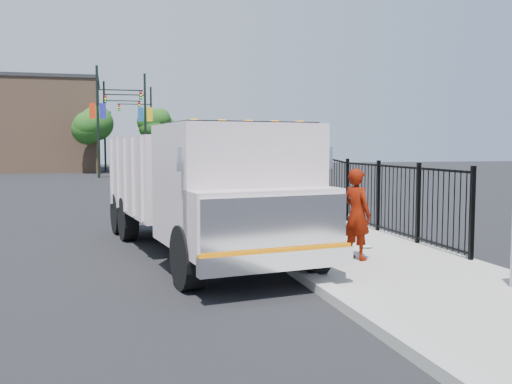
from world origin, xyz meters
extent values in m
plane|color=black|center=(0.00, 0.00, 0.00)|extent=(120.00, 120.00, 0.00)
cube|color=#9E998E|center=(1.93, -2.00, 0.06)|extent=(3.55, 12.00, 0.12)
cube|color=#ADAAA3|center=(0.00, -2.00, 0.08)|extent=(0.30, 12.00, 0.16)
cube|color=#9E998E|center=(2.12, 16.00, 0.00)|extent=(3.95, 24.06, 3.19)
cube|color=black|center=(3.55, 12.00, 0.90)|extent=(0.10, 28.00, 1.80)
cube|color=black|center=(-1.44, 0.91, 0.59)|extent=(2.14, 7.39, 0.24)
cube|color=silver|center=(-1.08, -1.54, 1.67)|extent=(2.85, 2.71, 2.15)
cube|color=silver|center=(-0.88, -2.87, 1.13)|extent=(2.61, 1.12, 1.08)
cube|color=silver|center=(-0.82, -3.26, 1.13)|extent=(2.46, 0.45, 0.91)
cube|color=silver|center=(-0.81, -3.34, 0.59)|extent=(2.58, 0.57, 0.30)
cube|color=orange|center=(-0.81, -3.34, 0.75)|extent=(2.56, 0.43, 0.06)
cube|color=black|center=(-1.04, -1.80, 2.31)|extent=(2.55, 1.73, 0.91)
cube|color=silver|center=(-1.65, 2.29, 1.67)|extent=(3.22, 4.85, 1.83)
cube|color=silver|center=(-2.25, -2.80, 2.15)|extent=(0.07, 0.07, 0.38)
cube|color=silver|center=(0.41, -2.40, 2.15)|extent=(0.07, 0.07, 0.38)
cube|color=orange|center=(-1.94, -2.32, 2.76)|extent=(0.12, 0.10, 0.06)
cube|color=orange|center=(-1.46, -2.24, 2.76)|extent=(0.12, 0.10, 0.06)
cube|color=orange|center=(-0.99, -2.17, 2.76)|extent=(0.12, 0.10, 0.06)
cube|color=orange|center=(-0.51, -2.10, 2.76)|extent=(0.12, 0.10, 0.06)
cube|color=orange|center=(-0.03, -2.03, 2.76)|extent=(0.12, 0.10, 0.06)
cylinder|color=black|center=(-2.09, -2.45, 0.54)|extent=(0.50, 1.11, 1.08)
cylinder|color=black|center=(0.15, -2.11, 0.54)|extent=(0.50, 1.11, 1.08)
cylinder|color=black|center=(-2.86, 2.77, 0.54)|extent=(0.50, 1.11, 1.08)
cylinder|color=black|center=(-0.63, 3.10, 0.54)|extent=(0.50, 1.11, 1.08)
cylinder|color=black|center=(-3.03, 3.94, 0.54)|extent=(0.50, 1.11, 1.08)
cylinder|color=black|center=(-0.80, 4.27, 0.54)|extent=(0.50, 1.11, 1.08)
imported|color=#5E1002|center=(1.39, -1.37, 1.02)|extent=(0.65, 0.77, 1.80)
ellipsoid|color=silver|center=(2.14, -0.26, 0.16)|extent=(0.30, 0.30, 0.08)
cylinder|color=black|center=(-3.92, 30.88, 4.00)|extent=(0.18, 0.18, 8.00)
cube|color=black|center=(-2.32, 30.88, 6.30)|extent=(3.20, 0.08, 0.08)
cube|color=black|center=(-0.88, 30.88, 5.95)|extent=(0.18, 0.22, 0.60)
cube|color=#2421A1|center=(-3.57, 30.88, 4.80)|extent=(0.45, 0.04, 1.10)
cube|color=red|center=(-4.27, 30.88, 4.80)|extent=(0.45, 0.04, 1.10)
cylinder|color=black|center=(-0.33, 34.75, 4.00)|extent=(0.18, 0.18, 8.00)
cube|color=black|center=(-1.93, 34.75, 6.30)|extent=(3.20, 0.08, 0.08)
cube|color=black|center=(-3.37, 34.75, 5.95)|extent=(0.18, 0.22, 0.60)
cube|color=yellow|center=(0.02, 34.75, 4.80)|extent=(0.45, 0.04, 1.10)
cube|color=#1A5699|center=(-0.68, 34.75, 4.80)|extent=(0.45, 0.04, 1.10)
cylinder|color=black|center=(-3.49, 41.18, 4.00)|extent=(0.18, 0.18, 8.00)
cube|color=black|center=(-1.89, 41.18, 6.30)|extent=(3.20, 0.08, 0.08)
cube|color=black|center=(-0.45, 41.18, 5.95)|extent=(0.18, 0.22, 0.60)
cube|color=#124E82|center=(-3.14, 41.18, 4.80)|extent=(0.45, 0.04, 1.10)
cube|color=#EE5A15|center=(-3.84, 41.18, 4.80)|extent=(0.45, 0.04, 1.10)
cylinder|color=black|center=(0.91, 45.25, 4.00)|extent=(0.18, 0.18, 8.00)
cube|color=black|center=(-0.69, 45.25, 6.30)|extent=(3.20, 0.08, 0.08)
cube|color=black|center=(-2.13, 45.25, 5.95)|extent=(0.18, 0.22, 0.60)
cube|color=#D19C0B|center=(1.26, 45.25, 4.80)|extent=(0.45, 0.04, 1.10)
cube|color=navy|center=(0.56, 45.25, 4.80)|extent=(0.45, 0.04, 1.10)
cylinder|color=#382314|center=(-4.05, 36.94, 1.60)|extent=(0.36, 0.36, 3.20)
sphere|color=#194714|center=(-4.05, 36.94, 4.00)|extent=(2.89, 2.89, 2.89)
cylinder|color=#382314|center=(0.56, 38.33, 1.60)|extent=(0.36, 0.36, 3.20)
sphere|color=#194714|center=(0.56, 38.33, 4.00)|extent=(2.20, 2.20, 2.20)
cylinder|color=#382314|center=(-5.14, 47.92, 1.60)|extent=(0.36, 0.36, 3.20)
sphere|color=#194714|center=(-5.14, 47.92, 4.00)|extent=(2.58, 2.58, 2.58)
cube|color=#8C664C|center=(-9.00, 44.00, 4.00)|extent=(10.00, 10.00, 8.00)
camera|label=1|loc=(-3.33, -11.63, 2.38)|focal=40.00mm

